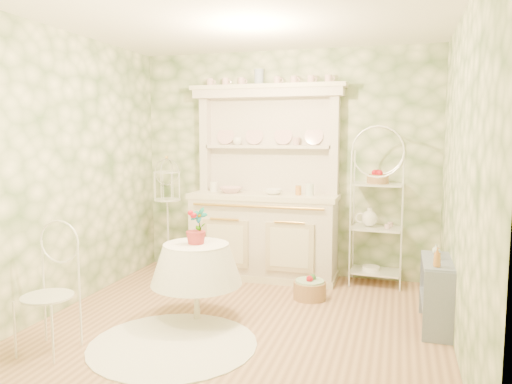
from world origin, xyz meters
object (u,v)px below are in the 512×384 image
(cafe_chair, at_px, (48,302))
(bakers_rack, at_px, (377,212))
(side_shelf, at_px, (436,292))
(birdcage_stand, at_px, (168,213))
(kitchen_dresser, at_px, (264,182))
(round_table, at_px, (197,287))
(floor_basket, at_px, (310,289))

(cafe_chair, bearing_deg, bakers_rack, 44.72)
(side_shelf, relative_size, birdcage_stand, 0.51)
(kitchen_dresser, height_order, round_table, kitchen_dresser)
(kitchen_dresser, height_order, bakers_rack, kitchen_dresser)
(bakers_rack, xyz_separation_m, side_shelf, (0.58, -1.18, -0.51))
(kitchen_dresser, bearing_deg, round_table, -98.65)
(round_table, xyz_separation_m, birdcage_stand, (-0.96, 1.38, 0.43))
(bakers_rack, distance_m, side_shelf, 1.41)
(round_table, height_order, cafe_chair, cafe_chair)
(round_table, relative_size, cafe_chair, 0.77)
(side_shelf, xyz_separation_m, floor_basket, (-1.21, 0.46, -0.22))
(birdcage_stand, relative_size, floor_basket, 4.47)
(side_shelf, relative_size, cafe_chair, 0.93)
(kitchen_dresser, xyz_separation_m, cafe_chair, (-1.07, -2.47, -0.74))
(bakers_rack, distance_m, round_table, 2.27)
(cafe_chair, bearing_deg, round_table, 46.52)
(round_table, bearing_deg, birdcage_stand, 124.82)
(side_shelf, height_order, floor_basket, side_shelf)
(side_shelf, distance_m, floor_basket, 1.31)
(bakers_rack, relative_size, cafe_chair, 2.07)
(kitchen_dresser, relative_size, side_shelf, 3.04)
(birdcage_stand, bearing_deg, kitchen_dresser, 5.88)
(cafe_chair, bearing_deg, side_shelf, 22.55)
(bakers_rack, height_order, floor_basket, bakers_rack)
(side_shelf, relative_size, floor_basket, 2.28)
(round_table, distance_m, birdcage_stand, 1.74)
(birdcage_stand, xyz_separation_m, floor_basket, (1.86, -0.52, -0.63))
(kitchen_dresser, relative_size, bakers_rack, 1.37)
(bakers_rack, bearing_deg, birdcage_stand, -170.45)
(side_shelf, bearing_deg, round_table, -165.02)
(side_shelf, xyz_separation_m, birdcage_stand, (-3.07, 0.98, 0.42))
(side_shelf, xyz_separation_m, round_table, (-2.11, -0.40, -0.01))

